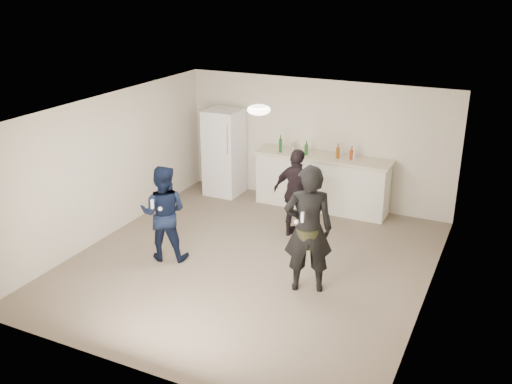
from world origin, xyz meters
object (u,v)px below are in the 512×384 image
at_px(fridge, 224,152).
at_px(spectator, 297,194).
at_px(woman, 308,229).
at_px(man, 164,213).
at_px(counter, 322,183).
at_px(shaker, 293,146).

bearing_deg(fridge, spectator, -32.01).
bearing_deg(woman, man, -21.21).
relative_size(counter, man, 1.64).
distance_m(counter, woman, 3.20).
height_order(fridge, shaker, fridge).
distance_m(woman, spectator, 1.83).
height_order(fridge, woman, woman).
xyz_separation_m(counter, spectator, (0.04, -1.43, 0.28)).
height_order(counter, woman, woman).
distance_m(counter, man, 3.51).
xyz_separation_m(fridge, shaker, (1.48, 0.16, 0.28)).
bearing_deg(counter, fridge, -178.12).
relative_size(counter, shaker, 15.29).
bearing_deg(shaker, spectator, -65.38).
bearing_deg(shaker, fridge, -173.89).
bearing_deg(woman, spectator, -86.05).
height_order(man, woman, woman).
bearing_deg(spectator, woman, 127.03).
bearing_deg(shaker, man, -106.26).
bearing_deg(counter, man, -117.04).
relative_size(shaker, man, 0.11).
relative_size(fridge, spectator, 1.12).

